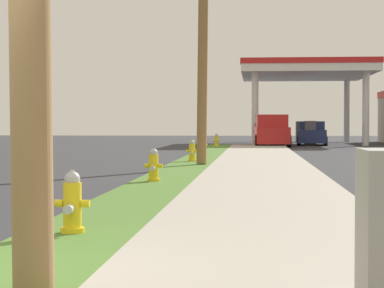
% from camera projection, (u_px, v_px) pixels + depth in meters
% --- Properties ---
extents(fire_hydrant_nearest, '(0.42, 0.38, 0.74)m').
position_uv_depth(fire_hydrant_nearest, '(72.00, 205.00, 8.71)').
color(fire_hydrant_nearest, yellow).
rests_on(fire_hydrant_nearest, grass_verge).
extents(fire_hydrant_second, '(0.42, 0.38, 0.74)m').
position_uv_depth(fire_hydrant_second, '(154.00, 167.00, 16.52)').
color(fire_hydrant_second, yellow).
rests_on(fire_hydrant_second, grass_verge).
extents(fire_hydrant_third, '(0.42, 0.37, 0.74)m').
position_uv_depth(fire_hydrant_third, '(192.00, 152.00, 25.26)').
color(fire_hydrant_third, yellow).
rests_on(fire_hydrant_third, grass_verge).
extents(fire_hydrant_fourth, '(0.42, 0.37, 0.74)m').
position_uv_depth(fire_hydrant_fourth, '(203.00, 145.00, 32.70)').
color(fire_hydrant_fourth, yellow).
rests_on(fire_hydrant_fourth, grass_verge).
extents(fire_hydrant_fifth, '(0.42, 0.38, 0.74)m').
position_uv_depth(fire_hydrant_fifth, '(217.00, 141.00, 41.31)').
color(fire_hydrant_fifth, yellow).
rests_on(fire_hydrant_fifth, grass_verge).
extents(utility_pole_midground, '(0.40, 1.54, 8.66)m').
position_uv_depth(utility_pole_midground, '(203.00, 28.00, 23.54)').
color(utility_pole_midground, olive).
rests_on(utility_pole_midground, grass_verge).
extents(car_navy_by_near_pump, '(2.25, 4.63, 1.57)m').
position_uv_depth(car_navy_by_near_pump, '(312.00, 134.00, 48.25)').
color(car_navy_by_near_pump, navy).
rests_on(car_navy_by_near_pump, ground).
extents(truck_red_at_forecourt, '(2.37, 5.49, 1.97)m').
position_uv_depth(truck_red_at_forecourt, '(271.00, 132.00, 45.34)').
color(truck_red_at_forecourt, red).
rests_on(truck_red_at_forecourt, ground).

